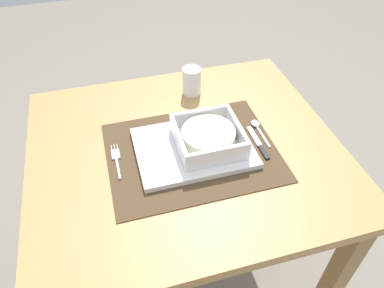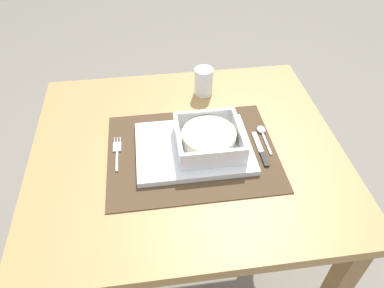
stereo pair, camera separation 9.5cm
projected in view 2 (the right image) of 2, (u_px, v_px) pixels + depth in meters
The scene contains 9 objects.
ground_plane at pixel (188, 272), 1.47m from camera, with size 6.00×6.00×0.00m, color gray.
dining_table at pixel (187, 173), 1.06m from camera, with size 0.84×0.74×0.71m.
placemat at pixel (192, 152), 0.97m from camera, with size 0.45×0.35×0.00m, color #4C3823.
serving_plate at pixel (194, 148), 0.97m from camera, with size 0.31×0.23×0.02m, color white.
porridge_bowl at pixel (209, 139), 0.95m from camera, with size 0.17×0.17×0.05m.
fork at pixel (117, 151), 0.97m from camera, with size 0.02×0.13×0.00m.
spoon at pixel (262, 133), 1.02m from camera, with size 0.02×0.12×0.01m.
butter_knife at pixel (261, 151), 0.97m from camera, with size 0.01×0.13×0.01m.
drinking_glass at pixel (204, 83), 1.14m from camera, with size 0.06×0.06×0.09m.
Camera 2 is at (-0.08, -0.71, 1.39)m, focal length 33.83 mm.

